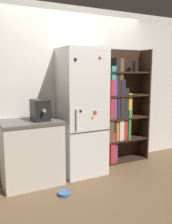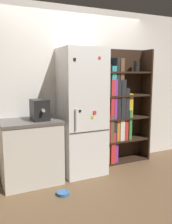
% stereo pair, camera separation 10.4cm
% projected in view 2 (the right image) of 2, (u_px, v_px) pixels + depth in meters
% --- Properties ---
extents(ground_plane, '(16.00, 16.00, 0.00)m').
position_uv_depth(ground_plane, '(87.00, 175.00, 3.85)').
color(ground_plane, brown).
extents(wall_back, '(8.00, 0.05, 2.60)m').
position_uv_depth(wall_back, '(74.00, 89.00, 4.07)').
color(wall_back, white).
rests_on(wall_back, ground_plane).
extents(refrigerator, '(0.66, 0.60, 1.94)m').
position_uv_depth(refrigerator, '(82.00, 112.00, 3.85)').
color(refrigerator, white).
rests_on(refrigerator, ground_plane).
extents(bookshelf, '(0.91, 0.30, 1.97)m').
position_uv_depth(bookshelf, '(119.00, 109.00, 4.32)').
color(bookshelf, black).
rests_on(bookshelf, ground_plane).
extents(kitchen_counter, '(0.84, 0.62, 0.91)m').
position_uv_depth(kitchen_counter, '(31.00, 151.00, 3.57)').
color(kitchen_counter, beige).
rests_on(kitchen_counter, ground_plane).
extents(espresso_machine, '(0.22, 0.35, 0.29)m').
position_uv_depth(espresso_machine, '(40.00, 110.00, 3.49)').
color(espresso_machine, black).
rests_on(espresso_machine, kitchen_counter).
extents(pet_bowl, '(0.17, 0.17, 0.04)m').
position_uv_depth(pet_bowl, '(63.00, 193.00, 3.24)').
color(pet_bowl, '#3366A5').
rests_on(pet_bowl, ground_plane).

